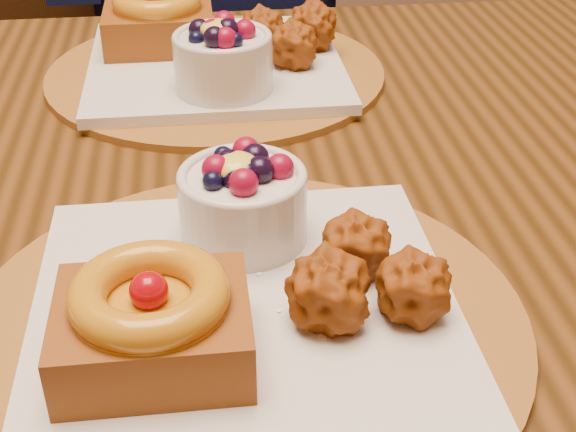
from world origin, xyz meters
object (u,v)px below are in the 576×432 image
object	(u,v)px
dining_table	(231,240)
place_setting_near	(239,289)
place_setting_far	(212,53)
chair_far	(88,88)

from	to	relation	value
dining_table	place_setting_near	distance (m)	0.24
place_setting_near	dining_table	bearing A→B (deg)	89.15
dining_table	place_setting_far	world-z (taller)	place_setting_far
dining_table	chair_far	world-z (taller)	chair_far
place_setting_near	chair_far	bearing A→B (deg)	102.27
place_setting_near	place_setting_far	world-z (taller)	place_setting_far
dining_table	chair_far	xyz separation A→B (m)	(-0.23, 0.85, -0.19)
chair_far	place_setting_far	bearing A→B (deg)	-64.63
dining_table	chair_far	distance (m)	0.90
dining_table	place_setting_near	xyz separation A→B (m)	(-0.00, -0.21, 0.10)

